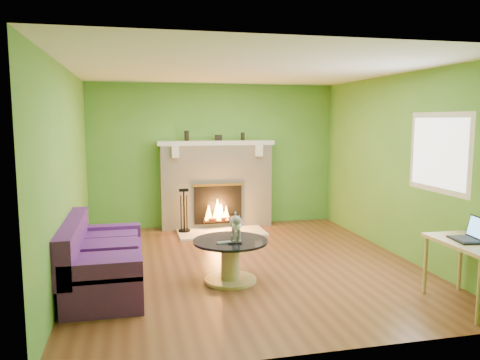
% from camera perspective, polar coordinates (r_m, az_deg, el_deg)
% --- Properties ---
extents(floor, '(5.00, 5.00, 0.00)m').
position_cam_1_polar(floor, '(6.46, 0.75, -10.24)').
color(floor, brown).
rests_on(floor, ground).
extents(ceiling, '(5.00, 5.00, 0.00)m').
position_cam_1_polar(ceiling, '(6.19, 0.79, 13.34)').
color(ceiling, white).
rests_on(ceiling, wall_back).
extents(wall_back, '(5.00, 0.00, 5.00)m').
position_cam_1_polar(wall_back, '(8.63, -3.15, 3.02)').
color(wall_back, '#47872C').
rests_on(wall_back, floor).
extents(wall_front, '(5.00, 0.00, 5.00)m').
position_cam_1_polar(wall_front, '(3.83, 9.61, -2.63)').
color(wall_front, '#47872C').
rests_on(wall_front, floor).
extents(wall_left, '(0.00, 5.00, 5.00)m').
position_cam_1_polar(wall_left, '(6.07, -20.33, 0.71)').
color(wall_left, '#47872C').
rests_on(wall_left, floor).
extents(wall_right, '(0.00, 5.00, 5.00)m').
position_cam_1_polar(wall_right, '(7.07, 18.80, 1.66)').
color(wall_right, '#47872C').
rests_on(wall_right, floor).
extents(window_frame, '(0.00, 1.20, 1.20)m').
position_cam_1_polar(window_frame, '(6.30, 23.10, 3.08)').
color(window_frame, silver).
rests_on(window_frame, wall_right).
extents(window_pane, '(0.00, 1.06, 1.06)m').
position_cam_1_polar(window_pane, '(6.29, 23.04, 3.08)').
color(window_pane, white).
rests_on(window_pane, wall_right).
extents(fireplace, '(2.10, 0.46, 1.58)m').
position_cam_1_polar(fireplace, '(8.51, -2.91, -0.62)').
color(fireplace, beige).
rests_on(fireplace, floor).
extents(hearth, '(1.50, 0.75, 0.03)m').
position_cam_1_polar(hearth, '(8.16, -2.25, -6.39)').
color(hearth, beige).
rests_on(hearth, floor).
extents(mantel, '(2.10, 0.28, 0.08)m').
position_cam_1_polar(mantel, '(8.42, -2.92, 4.55)').
color(mantel, silver).
rests_on(mantel, fireplace).
extents(sofa, '(0.86, 1.81, 0.81)m').
position_cam_1_polar(sofa, '(5.75, -16.61, -9.55)').
color(sofa, '#431A64').
rests_on(sofa, floor).
extents(coffee_table, '(0.91, 0.91, 0.51)m').
position_cam_1_polar(coffee_table, '(5.75, -1.18, -9.42)').
color(coffee_table, tan).
rests_on(coffee_table, floor).
extents(desk, '(0.54, 0.94, 0.69)m').
position_cam_1_polar(desk, '(5.49, 26.28, -7.63)').
color(desk, tan).
rests_on(desk, floor).
extents(cat, '(0.28, 0.56, 0.33)m').
position_cam_1_polar(cat, '(5.71, -0.50, -5.55)').
color(cat, slate).
rests_on(cat, coffee_table).
extents(remote_silver, '(0.18, 0.07, 0.02)m').
position_cam_1_polar(remote_silver, '(5.55, -1.95, -7.60)').
color(remote_silver, gray).
rests_on(remote_silver, coffee_table).
extents(remote_black, '(0.16, 0.05, 0.02)m').
position_cam_1_polar(remote_black, '(5.52, -0.60, -7.70)').
color(remote_black, black).
rests_on(remote_black, coffee_table).
extents(laptop, '(0.34, 0.37, 0.25)m').
position_cam_1_polar(laptop, '(5.46, 25.91, -5.40)').
color(laptop, black).
rests_on(laptop, desk).
extents(fire_tools, '(0.20, 0.20, 0.75)m').
position_cam_1_polar(fire_tools, '(8.13, -6.83, -3.65)').
color(fire_tools, black).
rests_on(fire_tools, hearth).
extents(mantel_vase_left, '(0.08, 0.08, 0.18)m').
position_cam_1_polar(mantel_vase_left, '(8.37, -6.52, 5.38)').
color(mantel_vase_left, black).
rests_on(mantel_vase_left, mantel).
extents(mantel_vase_right, '(0.07, 0.07, 0.14)m').
position_cam_1_polar(mantel_vase_right, '(8.54, 0.33, 5.34)').
color(mantel_vase_right, black).
rests_on(mantel_vase_right, mantel).
extents(mantel_box, '(0.12, 0.08, 0.10)m').
position_cam_1_polar(mantel_box, '(8.45, -2.65, 5.17)').
color(mantel_box, black).
rests_on(mantel_box, mantel).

